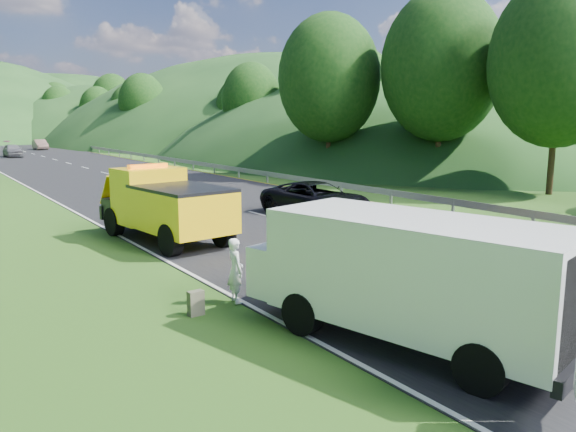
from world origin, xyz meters
TOP-DOWN VIEW (x-y plane):
  - ground at (0.00, 0.00)m, footprint 320.00×320.00m
  - road_surface at (3.00, 40.00)m, footprint 14.00×200.00m
  - guardrail at (10.30, 52.50)m, footprint 0.06×140.00m
  - tree_line_right at (23.00, 60.00)m, footprint 14.00×140.00m
  - tow_truck at (-2.75, 7.29)m, footprint 3.00×6.55m
  - white_van at (-2.48, -4.34)m, footprint 4.62×7.66m
  - woman at (-4.04, -0.26)m, footprint 0.51×0.64m
  - child at (-1.94, 0.06)m, footprint 0.57×0.56m
  - worker at (-1.24, -4.45)m, footprint 1.16×1.05m
  - suitcase at (-5.22, -0.53)m, footprint 0.36×0.21m
  - spare_tire at (-0.82, -6.44)m, footprint 0.71×0.71m
  - passing_suv at (4.93, 8.31)m, footprint 3.36×5.85m
  - dist_car_a at (0.01, 59.02)m, footprint 1.76×4.38m
  - dist_car_b at (5.65, 73.24)m, footprint 1.49×4.26m
  - dist_car_c at (3.69, 92.26)m, footprint 1.79×4.41m

SIDE VIEW (x-z plane):
  - ground at x=0.00m, z-range 0.00..0.00m
  - guardrail at x=10.30m, z-range -0.76..0.76m
  - tree_line_right at x=23.00m, z-range -7.00..7.00m
  - woman at x=-4.04m, z-range -0.79..0.79m
  - child at x=-1.94m, z-range -0.46..0.46m
  - worker at x=-1.24m, z-range -0.78..0.78m
  - spare_tire at x=-0.82m, z-range -0.10..0.10m
  - passing_suv at x=4.93m, z-range -0.77..0.77m
  - dist_car_a at x=0.01m, z-range -0.75..0.75m
  - dist_car_b at x=5.65m, z-range -0.70..0.70m
  - dist_car_c at x=3.69m, z-range -0.64..0.64m
  - road_surface at x=3.00m, z-range 0.00..0.02m
  - suitcase at x=-5.22m, z-range 0.00..0.57m
  - tow_truck at x=-2.75m, z-range -0.03..2.69m
  - white_van at x=-2.48m, z-range 0.17..2.71m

